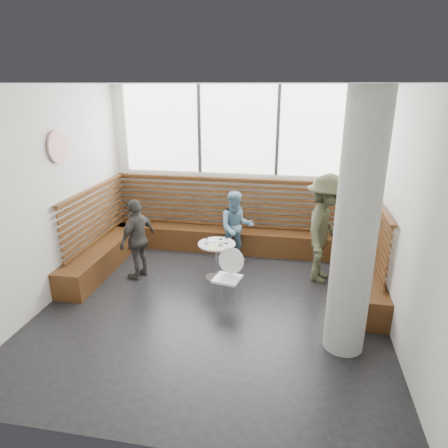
% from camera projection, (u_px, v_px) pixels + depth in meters
% --- Properties ---
extents(room, '(5.00, 5.00, 3.20)m').
position_uv_depth(room, '(211.00, 206.00, 5.50)').
color(room, silver).
rests_on(room, ground).
extents(booth, '(5.00, 2.50, 1.44)m').
position_uv_depth(booth, '(231.00, 240.00, 7.54)').
color(booth, '#412510').
rests_on(booth, ground).
extents(concrete_column, '(0.50, 0.50, 3.20)m').
position_uv_depth(concrete_column, '(356.00, 229.00, 4.63)').
color(concrete_column, gray).
rests_on(concrete_column, ground).
extents(wall_art, '(0.03, 0.50, 0.50)m').
position_uv_depth(wall_art, '(58.00, 147.00, 6.06)').
color(wall_art, white).
rests_on(wall_art, room).
extents(cafe_table, '(0.63, 0.63, 0.65)m').
position_uv_depth(cafe_table, '(217.00, 253.00, 6.81)').
color(cafe_table, silver).
rests_on(cafe_table, ground).
extents(cafe_chair, '(0.41, 0.40, 0.85)m').
position_uv_depth(cafe_chair, '(228.00, 272.00, 6.06)').
color(cafe_chair, white).
rests_on(cafe_chair, ground).
extents(adult_man, '(0.98, 1.33, 1.85)m').
position_uv_depth(adult_man, '(325.00, 229.00, 6.61)').
color(adult_man, '#3C402A').
rests_on(adult_man, ground).
extents(child_back, '(0.78, 0.69, 1.36)m').
position_uv_depth(child_back, '(236.00, 227.00, 7.43)').
color(child_back, '#628DAA').
rests_on(child_back, ground).
extents(child_left, '(0.59, 0.89, 1.41)m').
position_uv_depth(child_left, '(138.00, 239.00, 6.80)').
color(child_left, '#423F3C').
rests_on(child_left, ground).
extents(plate_near, '(0.19, 0.19, 0.01)m').
position_uv_depth(plate_near, '(211.00, 240.00, 6.85)').
color(plate_near, white).
rests_on(plate_near, cafe_table).
extents(plate_far, '(0.20, 0.20, 0.01)m').
position_uv_depth(plate_far, '(225.00, 240.00, 6.86)').
color(plate_far, white).
rests_on(plate_far, cafe_table).
extents(glass_left, '(0.06, 0.06, 0.10)m').
position_uv_depth(glass_left, '(206.00, 241.00, 6.72)').
color(glass_left, white).
rests_on(glass_left, cafe_table).
extents(glass_mid, '(0.07, 0.07, 0.12)m').
position_uv_depth(glass_mid, '(221.00, 242.00, 6.64)').
color(glass_mid, white).
rests_on(glass_mid, cafe_table).
extents(glass_right, '(0.06, 0.06, 0.10)m').
position_uv_depth(glass_right, '(226.00, 241.00, 6.71)').
color(glass_right, white).
rests_on(glass_right, cafe_table).
extents(menu_card, '(0.23, 0.19, 0.00)m').
position_uv_depth(menu_card, '(214.00, 248.00, 6.54)').
color(menu_card, '#A5C64C').
rests_on(menu_card, cafe_table).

